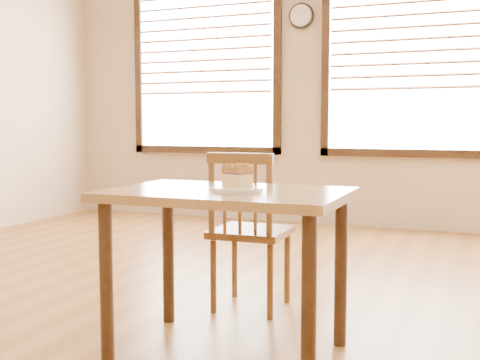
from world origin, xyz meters
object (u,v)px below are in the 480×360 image
(cafe_chair_main, at_px, (249,230))
(cake_slice, at_px, (237,175))
(cafe_table_main, at_px, (227,215))
(wall_clock, at_px, (301,16))
(plate, at_px, (237,190))

(cafe_chair_main, height_order, cake_slice, cafe_chair_main)
(cafe_table_main, xyz_separation_m, cake_slice, (0.07, -0.04, 0.19))
(wall_clock, distance_m, cafe_table_main, 3.97)
(cake_slice, bearing_deg, plate, -31.01)
(cafe_table_main, distance_m, cafe_chair_main, 0.67)
(plate, bearing_deg, wall_clock, 102.13)
(cafe_chair_main, bearing_deg, cake_slice, 105.48)
(wall_clock, bearing_deg, plate, -77.87)
(plate, relative_size, cake_slice, 1.63)
(wall_clock, relative_size, cafe_table_main, 0.25)
(wall_clock, relative_size, cake_slice, 1.89)
(wall_clock, height_order, cake_slice, wall_clock)
(wall_clock, distance_m, cafe_chair_main, 3.46)
(cafe_chair_main, height_order, plate, cafe_chair_main)
(wall_clock, height_order, cafe_table_main, wall_clock)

